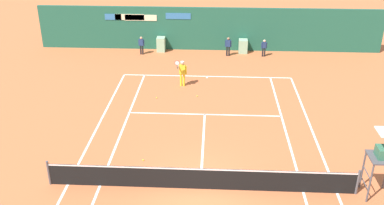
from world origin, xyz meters
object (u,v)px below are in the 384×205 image
ball_kid_left_post (264,47)px  tennis_ball_mid_court (157,98)px  ball_kid_centre_post (228,45)px  ball_kid_right_post (141,44)px  umpire_chair (384,155)px  player_on_baseline (182,71)px  tennis_ball_by_sideline (143,160)px  tennis_ball_near_service_line (197,96)px

ball_kid_left_post → tennis_ball_mid_court: (-6.72, -7.42, -0.68)m
ball_kid_centre_post → tennis_ball_mid_court: (-4.19, -7.42, -0.75)m
ball_kid_left_post → ball_kid_centre_post: size_ratio=0.91×
ball_kid_right_post → umpire_chair: bearing=136.5°
ball_kid_right_post → tennis_ball_mid_court: bearing=115.3°
player_on_baseline → tennis_ball_mid_court: (-1.33, -1.84, -0.91)m
tennis_ball_mid_court → ball_kid_right_post: bearing=105.1°
ball_kid_centre_post → tennis_ball_by_sideline: (-3.97, -13.82, -0.75)m
ball_kid_right_post → tennis_ball_near_service_line: (4.29, -7.07, -0.73)m
tennis_ball_near_service_line → player_on_baseline: bearing=122.6°
player_on_baseline → ball_kid_left_post: (5.39, 5.58, -0.23)m
tennis_ball_mid_court → tennis_ball_near_service_line: bearing=8.6°
player_on_baseline → ball_kid_left_post: 7.76m
ball_kid_centre_post → ball_kid_right_post: 6.20m
tennis_ball_mid_court → tennis_ball_by_sideline: bearing=-88.0°
ball_kid_right_post → tennis_ball_by_sideline: size_ratio=19.39×
umpire_chair → tennis_ball_by_sideline: (-9.28, 1.88, -1.78)m
umpire_chair → player_on_baseline: (-8.18, 10.12, -0.87)m
player_on_baseline → tennis_ball_mid_court: player_on_baseline is taller
tennis_ball_by_sideline → tennis_ball_near_service_line: 7.06m
tennis_ball_near_service_line → tennis_ball_mid_court: same height
umpire_chair → ball_kid_centre_post: (-5.32, 15.70, -1.03)m
ball_kid_right_post → tennis_ball_by_sideline: ball_kid_right_post is taller
ball_kid_centre_post → tennis_ball_near_service_line: (-1.90, -7.07, -0.75)m
player_on_baseline → umpire_chair: bearing=133.9°
ball_kid_left_post → tennis_ball_near_service_line: ball_kid_left_post is taller
umpire_chair → ball_kid_right_post: (-11.51, 15.70, -1.06)m
tennis_ball_by_sideline → player_on_baseline: bearing=82.3°
umpire_chair → tennis_ball_mid_court: umpire_chair is taller
player_on_baseline → ball_kid_centre_post: bearing=-112.2°
player_on_baseline → ball_kid_right_post: player_on_baseline is taller
ball_kid_left_post → tennis_ball_mid_court: ball_kid_left_post is taller
tennis_ball_mid_court → ball_kid_left_post: bearing=47.8°
ball_kid_left_post → tennis_ball_by_sideline: size_ratio=18.25×
tennis_ball_near_service_line → umpire_chair: bearing=-50.1°
umpire_chair → player_on_baseline: umpire_chair is taller
ball_kid_left_post → ball_kid_right_post: size_ratio=0.94×
ball_kid_centre_post → tennis_ball_near_service_line: bearing=80.7°
player_on_baseline → ball_kid_left_post: bearing=-129.1°
tennis_ball_by_sideline → tennis_ball_mid_court: (-0.22, 6.40, 0.00)m
player_on_baseline → tennis_ball_mid_court: 2.45m
ball_kid_centre_post → tennis_ball_mid_court: bearing=66.3°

